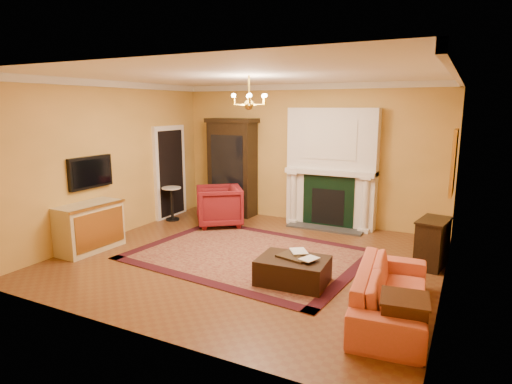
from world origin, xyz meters
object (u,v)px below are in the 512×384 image
Objects in this scene: commode at (89,227)px; leather_ottoman at (293,270)px; end_table at (403,323)px; console_table at (432,244)px; pedestal_table at (172,201)px; coral_sofa at (392,285)px; wingback_armchair at (219,204)px; china_cabinet at (232,169)px.

leather_ottoman is (3.79, 0.26, -0.23)m from commode.
console_table reaches higher than end_table.
console_table is 2.38m from leather_ottoman.
pedestal_table is 1.01× the size of console_table.
coral_sofa is 1.49m from leather_ottoman.
console_table is (0.06, 2.63, 0.11)m from end_table.
wingback_armchair is 1.18m from pedestal_table.
china_cabinet reaches higher than commode.
pedestal_table reaches higher than console_table.
china_cabinet reaches higher than coral_sofa.
wingback_armchair is 0.97× the size of leather_ottoman.
wingback_armchair is at bearing 66.02° from commode.
commode reaches higher than pedestal_table.
pedestal_table is at bearing -121.58° from wingback_armchair.
commode reaches higher than leather_ottoman.
pedestal_table is 1.43× the size of end_table.
wingback_armchair is 0.83× the size of commode.
end_table is at bearing -41.29° from china_cabinet.
coral_sofa reaches higher than console_table.
wingback_armchair is at bearing -75.47° from china_cabinet.
pedestal_table reaches higher than leather_ottoman.
china_cabinet is 2.88× the size of console_table.
pedestal_table reaches higher than end_table.
console_table is 0.77× the size of leather_ottoman.
wingback_armchair is 0.46× the size of coral_sofa.
wingback_armchair reaches higher than pedestal_table.
wingback_armchair is (0.23, -0.99, -0.61)m from china_cabinet.
china_cabinet is 1.18m from wingback_armchair.
commode is at bearing 172.28° from end_table.
commode reaches higher than console_table.
commode is 2.16× the size of end_table.
china_cabinet reaches higher than pedestal_table.
end_table is (4.48, -4.15, -0.82)m from china_cabinet.
commode is 1.52× the size of console_table.
wingback_armchair reaches higher than coral_sofa.
china_cabinet reaches higher than end_table.
wingback_armchair is at bearing 51.79° from coral_sofa.
leather_ottoman is at bearing 13.35° from wingback_armchair.
commode reaches higher than coral_sofa.
wingback_armchair is 1.26× the size of console_table.
china_cabinet reaches higher than leather_ottoman.
coral_sofa is at bearing 21.08° from wingback_armchair.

